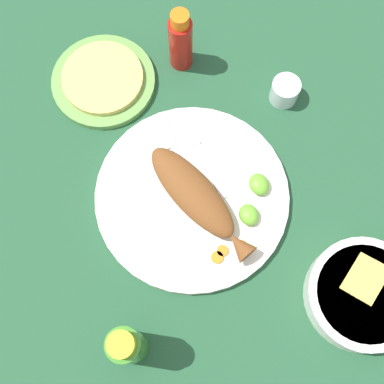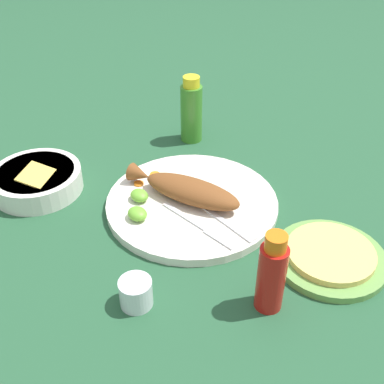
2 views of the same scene
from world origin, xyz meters
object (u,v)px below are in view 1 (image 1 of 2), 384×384
object	(u,v)px
fork_near	(175,151)
guacamole_bowl	(363,295)
main_plate	(192,197)
hot_sauce_bottle_green	(127,346)
tortilla_plate	(104,81)
fork_far	(199,148)
fried_fish	(197,197)
hot_sauce_bottle_red	(181,41)
salt_cup	(284,92)

from	to	relation	value
fork_near	guacamole_bowl	size ratio (longest dim) A/B	0.97
main_plate	hot_sauce_bottle_green	bearing A→B (deg)	138.09
tortilla_plate	fork_far	bearing A→B (deg)	-149.27
fried_fish	fork_far	distance (m)	0.10
main_plate	guacamole_bowl	bearing A→B (deg)	-142.76
fork_near	hot_sauce_bottle_green	world-z (taller)	hot_sauce_bottle_green
fork_near	tortilla_plate	bearing A→B (deg)	24.34
fork_far	hot_sauce_bottle_red	bearing A→B (deg)	-14.37
main_plate	fork_near	xyz separation A→B (m)	(0.09, -0.00, 0.01)
fork_near	salt_cup	distance (m)	0.24
tortilla_plate	fork_near	bearing A→B (deg)	-158.17
main_plate	hot_sauce_bottle_green	xyz separation A→B (m)	(-0.21, 0.19, 0.07)
salt_cup	fork_near	bearing A→B (deg)	99.29
main_plate	fork_far	xyz separation A→B (m)	(0.08, -0.04, 0.01)
fried_fish	fork_near	xyz separation A→B (m)	(0.10, 0.00, -0.02)
main_plate	fried_fish	world-z (taller)	fried_fish
fried_fish	hot_sauce_bottle_green	world-z (taller)	hot_sauce_bottle_green
fork_far	fork_near	bearing A→B (deg)	73.11
fork_far	salt_cup	xyz separation A→B (m)	(0.05, -0.19, 0.00)
fork_far	tortilla_plate	world-z (taller)	fork_far
fork_far	main_plate	bearing A→B (deg)	147.08
fried_fish	hot_sauce_bottle_green	size ratio (longest dim) A/B	1.54
hot_sauce_bottle_red	fork_far	bearing A→B (deg)	169.03
hot_sauce_bottle_green	guacamole_bowl	world-z (taller)	hot_sauce_bottle_green
main_plate	fried_fish	distance (m)	0.03
fork_near	fork_far	size ratio (longest dim) A/B	1.00
guacamole_bowl	fried_fish	bearing A→B (deg)	37.92
main_plate	fork_near	size ratio (longest dim) A/B	1.89
fork_far	fried_fish	bearing A→B (deg)	152.47
hot_sauce_bottle_green	guacamole_bowl	distance (m)	0.40
hot_sauce_bottle_red	guacamole_bowl	xyz separation A→B (m)	(-0.54, -0.12, -0.04)
fork_near	guacamole_bowl	world-z (taller)	guacamole_bowl
fried_fish	fork_far	xyz separation A→B (m)	(0.09, -0.04, -0.02)
main_plate	salt_cup	world-z (taller)	salt_cup
fork_far	guacamole_bowl	size ratio (longest dim) A/B	0.97
fried_fish	guacamole_bowl	world-z (taller)	fried_fish
fork_far	salt_cup	distance (m)	0.20
hot_sauce_bottle_red	tortilla_plate	xyz separation A→B (m)	(0.01, 0.16, -0.06)
tortilla_plate	fried_fish	bearing A→B (deg)	-164.77
fork_near	guacamole_bowl	xyz separation A→B (m)	(-0.36, -0.20, 0.01)
hot_sauce_bottle_red	main_plate	bearing A→B (deg)	163.22
guacamole_bowl	hot_sauce_bottle_red	bearing A→B (deg)	12.63
hot_sauce_bottle_green	tortilla_plate	size ratio (longest dim) A/B	0.82
hot_sauce_bottle_green	tortilla_plate	distance (m)	0.51
hot_sauce_bottle_green	fork_near	bearing A→B (deg)	-32.27
fork_near	salt_cup	world-z (taller)	salt_cup
salt_cup	guacamole_bowl	xyz separation A→B (m)	(-0.40, 0.03, 0.01)
fork_far	guacamole_bowl	xyz separation A→B (m)	(-0.35, -0.16, 0.01)
fried_fish	tortilla_plate	bearing A→B (deg)	-3.94
hot_sauce_bottle_green	salt_cup	size ratio (longest dim) A/B	3.05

